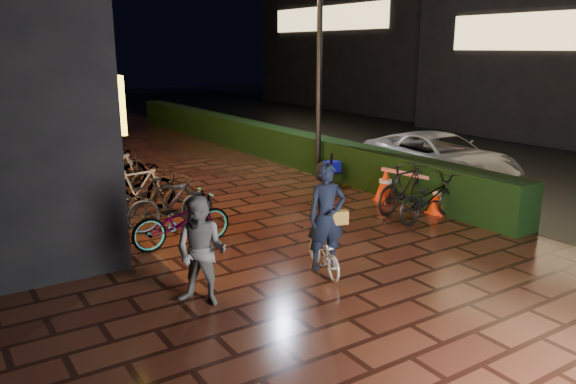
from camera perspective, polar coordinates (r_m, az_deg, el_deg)
ground at (r=10.55m, az=3.71°, el=-4.67°), size 80.00×80.00×0.00m
asphalt_road at (r=20.12m, az=15.87°, el=4.06°), size 11.00×60.00×0.01m
hedge at (r=18.71m, az=-2.84°, el=5.39°), size 0.70×20.00×1.00m
bystander_person at (r=7.76m, az=-8.83°, el=-5.98°), size 0.93×0.94×1.54m
van at (r=15.40m, az=15.11°, el=3.42°), size 2.22×4.56×1.25m
lamp_post_hedge at (r=14.92m, az=3.19°, el=12.77°), size 0.53×0.16×5.48m
lamp_post_sf at (r=14.86m, az=-20.98°, el=11.81°), size 0.52×0.17×5.46m
cyclist at (r=8.74m, az=3.80°, el=-4.20°), size 0.75×1.31×1.78m
traffic_barrier at (r=12.78m, az=12.41°, el=0.23°), size 0.73×1.89×0.77m
cart_assembly at (r=14.31m, az=4.45°, el=2.44°), size 0.51×0.52×0.93m
parked_bikes_storefront at (r=12.63m, az=-15.18°, el=0.43°), size 2.05×5.98×1.06m
parked_bikes_hedge at (r=12.02m, az=13.05°, el=-0.12°), size 1.88×1.51×1.06m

